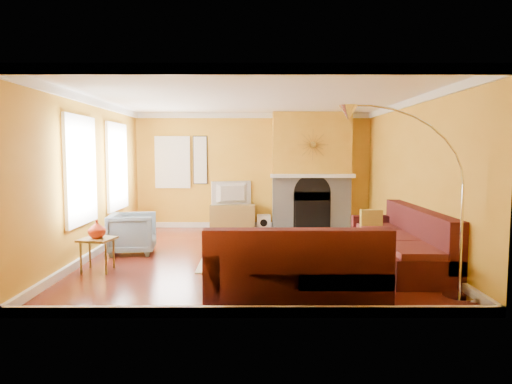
{
  "coord_description": "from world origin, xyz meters",
  "views": [
    {
      "loc": [
        0.04,
        -7.78,
        1.78
      ],
      "look_at": [
        0.06,
        0.4,
        1.07
      ],
      "focal_mm": 32.0,
      "sensor_mm": 36.0,
      "label": 1
    }
  ],
  "objects_px": {
    "coffee_table": "(292,244)",
    "side_table": "(98,255)",
    "arc_lamp": "(409,205)",
    "media_console": "(233,217)",
    "sectional_sofa": "(325,241)",
    "armchair": "(132,233)"
  },
  "relations": [
    {
      "from": "armchair",
      "to": "side_table",
      "type": "distance_m",
      "value": 1.23
    },
    {
      "from": "coffee_table",
      "to": "arc_lamp",
      "type": "xyz_separation_m",
      "value": [
        1.17,
        -2.53,
        0.98
      ]
    },
    {
      "from": "sectional_sofa",
      "to": "media_console",
      "type": "height_order",
      "value": "sectional_sofa"
    },
    {
      "from": "sectional_sofa",
      "to": "coffee_table",
      "type": "relative_size",
      "value": 3.69
    },
    {
      "from": "sectional_sofa",
      "to": "media_console",
      "type": "distance_m",
      "value": 4.03
    },
    {
      "from": "coffee_table",
      "to": "media_console",
      "type": "distance_m",
      "value": 2.86
    },
    {
      "from": "media_console",
      "to": "side_table",
      "type": "height_order",
      "value": "media_console"
    },
    {
      "from": "media_console",
      "to": "armchair",
      "type": "distance_m",
      "value": 3.03
    },
    {
      "from": "sectional_sofa",
      "to": "side_table",
      "type": "bearing_deg",
      "value": -179.16
    },
    {
      "from": "side_table",
      "to": "sectional_sofa",
      "type": "bearing_deg",
      "value": 0.84
    },
    {
      "from": "media_console",
      "to": "arc_lamp",
      "type": "height_order",
      "value": "arc_lamp"
    },
    {
      "from": "media_console",
      "to": "arc_lamp",
      "type": "relative_size",
      "value": 0.44
    },
    {
      "from": "sectional_sofa",
      "to": "arc_lamp",
      "type": "distance_m",
      "value": 1.78
    },
    {
      "from": "coffee_table",
      "to": "side_table",
      "type": "bearing_deg",
      "value": -159.2
    },
    {
      "from": "media_console",
      "to": "armchair",
      "type": "bearing_deg",
      "value": -122.91
    },
    {
      "from": "armchair",
      "to": "side_table",
      "type": "relative_size",
      "value": 1.57
    },
    {
      "from": "armchair",
      "to": "side_table",
      "type": "xyz_separation_m",
      "value": [
        -0.2,
        -1.21,
        -0.11
      ]
    },
    {
      "from": "coffee_table",
      "to": "media_console",
      "type": "bearing_deg",
      "value": 114.22
    },
    {
      "from": "sectional_sofa",
      "to": "coffee_table",
      "type": "height_order",
      "value": "sectional_sofa"
    },
    {
      "from": "sectional_sofa",
      "to": "armchair",
      "type": "height_order",
      "value": "sectional_sofa"
    },
    {
      "from": "sectional_sofa",
      "to": "coffee_table",
      "type": "xyz_separation_m",
      "value": [
        -0.4,
        1.1,
        -0.27
      ]
    },
    {
      "from": "coffee_table",
      "to": "side_table",
      "type": "xyz_separation_m",
      "value": [
        -3.02,
        -1.15,
        0.07
      ]
    }
  ]
}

